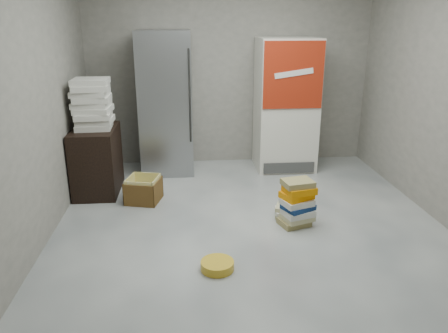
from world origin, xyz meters
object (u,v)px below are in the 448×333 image
coke_cooler (286,105)px  cardboard_box (144,191)px  phonebook_stack_main (297,203)px  wood_shelf (97,160)px  steel_fridge (166,103)px

coke_cooler → cardboard_box: (-1.90, -1.09, -0.78)m
phonebook_stack_main → wood_shelf: bearing=132.8°
wood_shelf → steel_fridge: bearing=41.3°
wood_shelf → phonebook_stack_main: 2.49m
steel_fridge → phonebook_stack_main: steel_fridge is taller
steel_fridge → coke_cooler: 1.65m
coke_cooler → steel_fridge: bearing=179.8°
steel_fridge → phonebook_stack_main: 2.43m
cardboard_box → coke_cooler: bearing=43.8°
coke_cooler → wood_shelf: bearing=-163.7°
steel_fridge → wood_shelf: size_ratio=2.37×
wood_shelf → phonebook_stack_main: (2.21, -1.15, -0.15)m
steel_fridge → coke_cooler: steel_fridge is taller
wood_shelf → cardboard_box: wood_shelf is taller
wood_shelf → phonebook_stack_main: bearing=-27.6°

